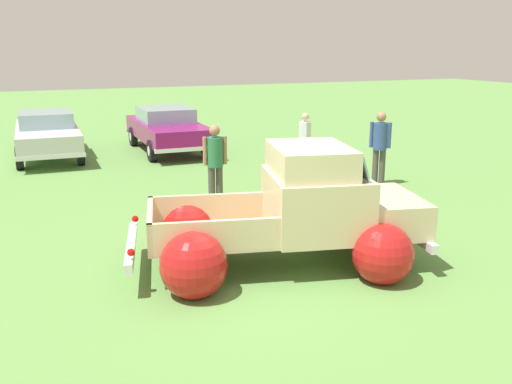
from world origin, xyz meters
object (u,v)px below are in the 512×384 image
object	(u,v)px
show_car_1	(167,128)
vintage_pickup_truck	(299,218)
spectator_0	(305,138)
show_car_0	(47,133)
spectator_1	(215,160)
spectator_2	(380,143)

from	to	relation	value
show_car_1	vintage_pickup_truck	bearing A→B (deg)	-2.64
spectator_0	show_car_0	bearing A→B (deg)	162.48
spectator_0	spectator_1	size ratio (longest dim) A/B	0.91
vintage_pickup_truck	spectator_0	world-z (taller)	vintage_pickup_truck
show_car_1	spectator_1	bearing A→B (deg)	-5.16
show_car_1	spectator_2	bearing A→B (deg)	29.72
spectator_1	spectator_2	distance (m)	4.41
vintage_pickup_truck	show_car_1	xyz separation A→B (m)	(0.66, 10.62, 0.03)
spectator_1	spectator_0	bearing A→B (deg)	132.71
vintage_pickup_truck	show_car_1	bearing A→B (deg)	100.26
spectator_0	spectator_1	world-z (taller)	spectator_1
spectator_2	show_car_1	bearing A→B (deg)	-108.93
spectator_0	spectator_2	size ratio (longest dim) A/B	0.88
vintage_pickup_truck	show_car_1	size ratio (longest dim) A/B	1.04
spectator_1	spectator_2	xyz separation A→B (m)	(4.41, 0.15, 0.04)
spectator_0	show_car_1	bearing A→B (deg)	140.71
spectator_0	spectator_1	distance (m)	4.20
show_car_0	spectator_1	size ratio (longest dim) A/B	2.66
vintage_pickup_truck	spectator_1	distance (m)	3.79
show_car_0	spectator_1	world-z (taller)	spectator_1
vintage_pickup_truck	show_car_1	world-z (taller)	vintage_pickup_truck
spectator_2	vintage_pickup_truck	bearing A→B (deg)	-5.56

